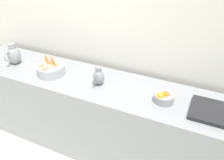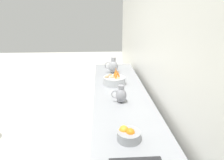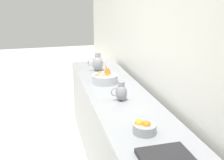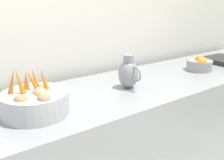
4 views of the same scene
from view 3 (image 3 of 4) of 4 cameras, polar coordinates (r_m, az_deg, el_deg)
tile_wall_left at (r=2.28m, az=17.12°, el=5.59°), size 0.10×8.20×3.00m
prep_counter at (r=2.92m, az=2.39°, el=-12.78°), size 0.65×3.33×0.93m
vegetable_colander at (r=3.20m, az=-1.49°, el=0.40°), size 0.30×0.30×0.23m
orange_bowl at (r=2.11m, az=6.81°, el=-9.95°), size 0.18×0.18×0.11m
metal_pitcher_tall at (r=3.70m, az=-3.08°, el=3.68°), size 0.21×0.15×0.25m
metal_pitcher_short at (r=2.68m, az=1.93°, el=-2.58°), size 0.17×0.12×0.20m
counter_sink_basin at (r=1.83m, az=11.55°, el=-16.10°), size 0.34×0.30×0.04m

